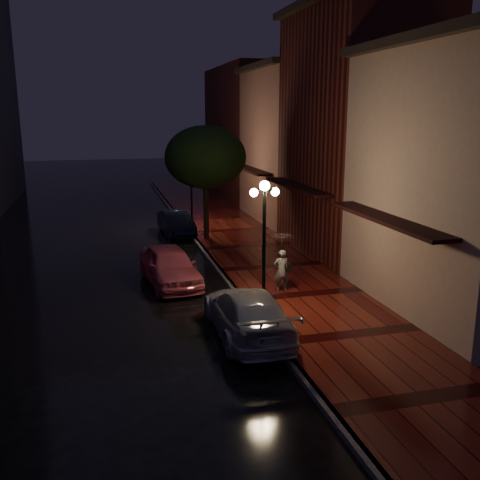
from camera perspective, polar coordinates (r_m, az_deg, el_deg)
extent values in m
plane|color=black|center=(22.38, -2.13, -3.57)|extent=(120.00, 120.00, 0.00)
cube|color=#410C0B|center=(22.93, 3.38, -2.97)|extent=(4.50, 60.00, 0.15)
cube|color=#595451|center=(22.36, -2.13, -3.38)|extent=(0.25, 60.00, 0.15)
cube|color=gray|center=(19.03, 23.19, 5.46)|extent=(5.00, 8.00, 8.50)
cube|color=#511914|center=(25.71, 12.44, 10.79)|extent=(5.00, 8.00, 11.00)
cube|color=#8C5951|center=(33.08, 6.02, 9.79)|extent=(5.00, 8.00, 9.00)
cube|color=#511914|center=(42.56, 1.23, 11.31)|extent=(5.00, 12.00, 10.00)
cylinder|color=black|center=(17.23, 2.57, -1.32)|extent=(0.12, 0.12, 4.00)
cylinder|color=black|center=(17.78, 2.51, -7.09)|extent=(0.36, 0.36, 0.30)
cube|color=black|center=(16.83, 2.64, 5.29)|extent=(0.70, 0.08, 0.08)
sphere|color=beige|center=(16.81, 2.65, 5.79)|extent=(0.32, 0.32, 0.32)
sphere|color=beige|center=(16.74, 1.49, 5.08)|extent=(0.26, 0.26, 0.26)
sphere|color=beige|center=(16.95, 3.78, 5.15)|extent=(0.26, 0.26, 0.26)
cylinder|color=black|center=(30.63, -5.20, 5.11)|extent=(0.12, 0.12, 4.00)
cylinder|color=black|center=(30.95, -5.12, 1.72)|extent=(0.36, 0.36, 0.30)
cube|color=black|center=(30.41, -5.28, 8.84)|extent=(0.70, 0.08, 0.08)
sphere|color=beige|center=(30.40, -5.28, 9.12)|extent=(0.32, 0.32, 0.32)
sphere|color=beige|center=(30.36, -5.93, 8.72)|extent=(0.26, 0.26, 0.26)
sphere|color=beige|center=(30.48, -4.62, 8.77)|extent=(0.26, 0.26, 0.26)
cylinder|color=black|center=(27.82, -3.64, 3.47)|extent=(0.28, 0.28, 3.20)
ellipsoid|color=black|center=(27.50, -3.72, 8.82)|extent=(4.16, 4.16, 3.20)
sphere|color=black|center=(28.28, -2.53, 7.73)|extent=(1.80, 1.80, 1.80)
sphere|color=black|center=(26.75, -4.69, 7.60)|extent=(1.80, 1.80, 1.80)
imported|color=#CD5467|center=(20.92, -7.52, -2.73)|extent=(2.31, 4.62, 1.51)
imported|color=black|center=(29.58, -6.83, 1.82)|extent=(1.75, 4.05, 1.30)
imported|color=#AAAAB2|center=(16.09, 0.79, -7.75)|extent=(2.07, 4.96, 1.43)
imported|color=silver|center=(19.59, 4.44, -3.24)|extent=(0.59, 0.41, 1.55)
imported|color=silver|center=(19.34, 4.49, -0.44)|extent=(0.90, 0.92, 0.83)
cylinder|color=black|center=(19.49, 4.46, -2.22)|extent=(0.02, 0.02, 1.24)
cube|color=black|center=(19.60, 5.21, -2.93)|extent=(0.12, 0.29, 0.31)
cylinder|color=black|center=(19.76, 2.51, -3.68)|extent=(0.06, 0.06, 1.15)
cube|color=black|center=(19.57, 2.53, -1.78)|extent=(0.14, 0.12, 0.23)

